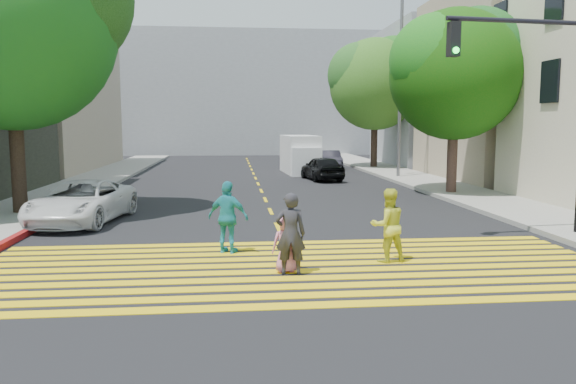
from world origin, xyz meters
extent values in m
plane|color=black|center=(0.00, 0.00, 0.00)|extent=(120.00, 120.00, 0.00)
cube|color=gray|center=(-8.50, 22.00, 0.07)|extent=(3.00, 40.00, 0.15)
cube|color=gray|center=(8.50, 15.00, 0.07)|extent=(3.00, 60.00, 0.15)
cube|color=maroon|center=(-6.90, 6.00, 0.08)|extent=(0.20, 8.00, 0.16)
cube|color=yellow|center=(0.00, -1.20, 0.01)|extent=(13.40, 0.35, 0.01)
cube|color=yellow|center=(0.00, -0.65, 0.01)|extent=(13.40, 0.35, 0.01)
cube|color=yellow|center=(0.00, -0.10, 0.01)|extent=(13.40, 0.35, 0.01)
cube|color=yellow|center=(0.00, 0.45, 0.01)|extent=(13.40, 0.35, 0.01)
cube|color=yellow|center=(0.00, 1.00, 0.01)|extent=(13.40, 0.35, 0.01)
cube|color=yellow|center=(0.00, 1.55, 0.01)|extent=(13.40, 0.35, 0.01)
cube|color=yellow|center=(0.00, 2.10, 0.01)|extent=(13.40, 0.35, 0.01)
cube|color=yellow|center=(0.00, 2.65, 0.01)|extent=(13.40, 0.35, 0.01)
cube|color=yellow|center=(0.00, 3.20, 0.01)|extent=(13.40, 0.35, 0.01)
cube|color=yellow|center=(0.00, 3.75, 0.01)|extent=(13.40, 0.35, 0.01)
cube|color=yellow|center=(0.00, 6.00, 0.01)|extent=(0.12, 1.40, 0.01)
cube|color=yellow|center=(0.00, 9.00, 0.01)|extent=(0.12, 1.40, 0.01)
cube|color=yellow|center=(0.00, 12.00, 0.01)|extent=(0.12, 1.40, 0.01)
cube|color=yellow|center=(0.00, 15.00, 0.01)|extent=(0.12, 1.40, 0.01)
cube|color=yellow|center=(0.00, 18.00, 0.01)|extent=(0.12, 1.40, 0.01)
cube|color=yellow|center=(0.00, 21.00, 0.01)|extent=(0.12, 1.40, 0.01)
cube|color=yellow|center=(0.00, 24.00, 0.01)|extent=(0.12, 1.40, 0.01)
cube|color=yellow|center=(0.00, 27.00, 0.01)|extent=(0.12, 1.40, 0.01)
cube|color=yellow|center=(0.00, 30.00, 0.01)|extent=(0.12, 1.40, 0.01)
cube|color=yellow|center=(0.00, 33.00, 0.01)|extent=(0.12, 1.40, 0.01)
cube|color=yellow|center=(0.00, 36.00, 0.01)|extent=(0.12, 1.40, 0.01)
cube|color=yellow|center=(0.00, 39.00, 0.01)|extent=(0.12, 1.40, 0.01)
cube|color=tan|center=(-16.00, 28.00, 5.00)|extent=(12.00, 16.00, 10.00)
cube|color=tan|center=(15.00, 19.00, 5.00)|extent=(10.00, 10.00, 10.00)
cube|color=gray|center=(15.00, 30.00, 5.00)|extent=(10.00, 10.00, 10.00)
cube|color=gray|center=(0.00, 48.00, 6.00)|extent=(30.00, 8.00, 12.00)
cylinder|color=black|center=(-8.22, 8.79, 1.72)|extent=(0.46, 0.46, 3.44)
sphere|color=#215D1C|center=(-8.22, 8.79, 6.10)|extent=(6.73, 6.73, 6.63)
cylinder|color=black|center=(7.93, 12.65, 1.44)|extent=(0.45, 0.45, 2.87)
sphere|color=#084E0A|center=(7.93, 12.65, 5.03)|extent=(5.79, 5.79, 5.40)
sphere|color=#0F3D12|center=(8.99, 13.02, 5.84)|extent=(4.34, 4.34, 4.05)
sphere|color=#11631B|center=(7.00, 12.39, 5.57)|extent=(4.05, 4.05, 3.78)
cylinder|color=#39261F|center=(8.26, 26.98, 1.60)|extent=(0.50, 0.50, 3.20)
sphere|color=#225B0D|center=(8.26, 26.98, 5.63)|extent=(6.80, 6.80, 6.09)
sphere|color=#15620D|center=(9.51, 27.13, 6.55)|extent=(5.10, 5.10, 4.57)
sphere|color=#195317|center=(7.18, 26.91, 6.24)|extent=(4.76, 4.76, 4.26)
imported|color=#2A282E|center=(-0.17, 0.79, 0.83)|extent=(0.64, 0.45, 1.66)
imported|color=#CDD131|center=(2.05, 1.61, 0.81)|extent=(0.85, 0.70, 1.62)
imported|color=pink|center=(-0.24, 0.95, 0.59)|extent=(0.58, 0.38, 1.18)
imported|color=teal|center=(-1.42, 2.79, 0.85)|extent=(1.08, 0.79, 1.70)
imported|color=silver|center=(-5.89, 7.33, 0.64)|extent=(2.83, 4.91, 1.29)
imported|color=black|center=(3.51, 19.55, 0.66)|extent=(2.09, 4.03, 1.31)
imported|color=#9098A8|center=(3.38, 29.50, 0.65)|extent=(1.85, 4.50, 1.30)
imported|color=black|center=(5.44, 27.79, 0.60)|extent=(1.45, 3.70, 1.20)
cube|color=silver|center=(2.87, 24.21, 1.15)|extent=(2.07, 4.69, 2.30)
cube|color=white|center=(2.97, 22.18, 0.83)|extent=(1.80, 1.19, 1.66)
cylinder|color=black|center=(2.22, 22.51, 0.32)|extent=(0.26, 0.66, 0.65)
cylinder|color=black|center=(3.69, 22.59, 0.32)|extent=(0.26, 0.66, 0.65)
cylinder|color=black|center=(2.05, 25.83, 0.32)|extent=(0.26, 0.66, 0.65)
cylinder|color=#272323|center=(3.52, 25.90, 0.32)|extent=(0.26, 0.66, 0.65)
cylinder|color=black|center=(5.85, 3.51, 5.54)|extent=(3.95, 0.50, 0.12)
cube|color=black|center=(4.08, 3.33, 5.05)|extent=(0.28, 0.28, 0.83)
sphere|color=#0AD02A|center=(4.09, 3.19, 4.77)|extent=(0.17, 0.17, 0.16)
cylinder|color=slate|center=(7.82, 19.92, 4.97)|extent=(0.21, 0.21, 9.94)
camera|label=1|loc=(-1.33, -10.15, 3.01)|focal=35.00mm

